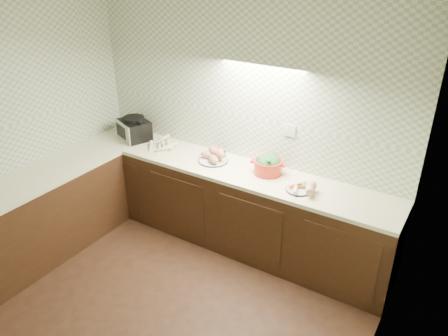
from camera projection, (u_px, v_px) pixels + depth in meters
The scene contains 8 objects.
room at pixel (116, 154), 3.08m from camera, with size 3.60×3.60×2.60m.
counter at pixel (128, 220), 4.45m from camera, with size 3.60×3.60×0.90m.
toaster_oven at pixel (134, 129), 5.16m from camera, with size 0.47×0.42×0.27m.
parsnip_pile at pixel (167, 146), 4.93m from camera, with size 0.35×0.32×0.07m.
sweet_potato_plate at pixel (214, 156), 4.64m from camera, with size 0.33×0.32×0.14m.
onion_bowl at pixel (218, 153), 4.74m from camera, with size 0.17×0.17×0.13m.
dutch_oven at pixel (268, 164), 4.37m from camera, with size 0.36×0.35×0.20m.
veg_plate at pixel (305, 187), 4.07m from camera, with size 0.30×0.29×0.11m.
Camera 1 is at (2.13, -1.97, 2.93)m, focal length 35.00 mm.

